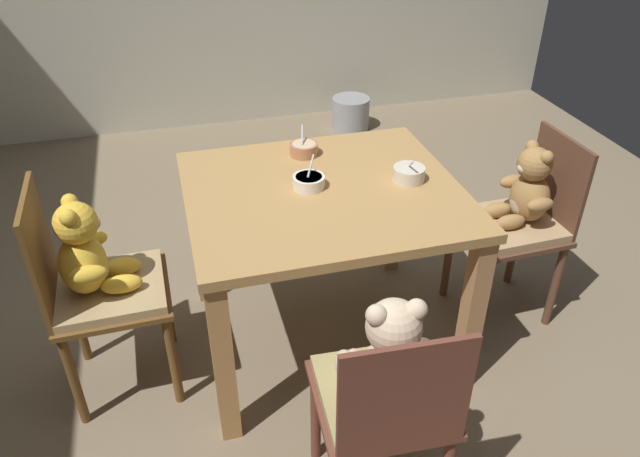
{
  "coord_description": "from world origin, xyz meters",
  "views": [
    {
      "loc": [
        -0.54,
        -1.95,
        1.9
      ],
      "look_at": [
        0.0,
        0.05,
        0.54
      ],
      "focal_mm": 34.01,
      "sensor_mm": 36.0,
      "label": 1
    }
  ],
  "objects_px": {
    "teddy_chair_near_front": "(387,381)",
    "porridge_bowl_cream_near_right": "(409,173)",
    "dining_table": "(323,217)",
    "metal_pail": "(351,113)",
    "porridge_bowl_white_center": "(309,181)",
    "teddy_chair_near_left": "(93,272)",
    "porridge_bowl_terracotta_far_center": "(303,149)",
    "teddy_chair_near_right": "(522,209)"
  },
  "relations": [
    {
      "from": "teddy_chair_near_front",
      "to": "porridge_bowl_white_center",
      "type": "relative_size",
      "value": 7.01
    },
    {
      "from": "teddy_chair_near_left",
      "to": "porridge_bowl_white_center",
      "type": "relative_size",
      "value": 7.18
    },
    {
      "from": "teddy_chair_near_front",
      "to": "teddy_chair_near_right",
      "type": "xyz_separation_m",
      "value": [
        0.91,
        0.79,
        -0.02
      ]
    },
    {
      "from": "teddy_chair_near_front",
      "to": "porridge_bowl_terracotta_far_center",
      "type": "bearing_deg",
      "value": 1.84
    },
    {
      "from": "dining_table",
      "to": "teddy_chair_near_front",
      "type": "distance_m",
      "value": 0.82
    },
    {
      "from": "teddy_chair_near_right",
      "to": "metal_pail",
      "type": "xyz_separation_m",
      "value": [
        -0.07,
        2.18,
        -0.42
      ]
    },
    {
      "from": "dining_table",
      "to": "porridge_bowl_cream_near_right",
      "type": "bearing_deg",
      "value": -2.97
    },
    {
      "from": "teddy_chair_near_left",
      "to": "teddy_chair_near_right",
      "type": "bearing_deg",
      "value": -0.95
    },
    {
      "from": "teddy_chair_near_left",
      "to": "porridge_bowl_terracotta_far_center",
      "type": "bearing_deg",
      "value": 20.36
    },
    {
      "from": "teddy_chair_near_front",
      "to": "porridge_bowl_cream_near_right",
      "type": "distance_m",
      "value": 0.91
    },
    {
      "from": "dining_table",
      "to": "porridge_bowl_terracotta_far_center",
      "type": "xyz_separation_m",
      "value": [
        -0.0,
        0.31,
        0.15
      ]
    },
    {
      "from": "teddy_chair_near_front",
      "to": "porridge_bowl_cream_near_right",
      "type": "height_order",
      "value": "teddy_chair_near_front"
    },
    {
      "from": "teddy_chair_near_front",
      "to": "metal_pail",
      "type": "distance_m",
      "value": 3.12
    },
    {
      "from": "dining_table",
      "to": "metal_pail",
      "type": "xyz_separation_m",
      "value": [
        0.81,
        2.15,
        -0.51
      ]
    },
    {
      "from": "dining_table",
      "to": "teddy_chair_near_front",
      "type": "bearing_deg",
      "value": -92.34
    },
    {
      "from": "porridge_bowl_cream_near_right",
      "to": "porridge_bowl_terracotta_far_center",
      "type": "height_order",
      "value": "porridge_bowl_cream_near_right"
    },
    {
      "from": "dining_table",
      "to": "porridge_bowl_terracotta_far_center",
      "type": "height_order",
      "value": "porridge_bowl_terracotta_far_center"
    },
    {
      "from": "dining_table",
      "to": "metal_pail",
      "type": "height_order",
      "value": "dining_table"
    },
    {
      "from": "porridge_bowl_terracotta_far_center",
      "to": "porridge_bowl_cream_near_right",
      "type": "bearing_deg",
      "value": -43.28
    },
    {
      "from": "teddy_chair_near_front",
      "to": "porridge_bowl_terracotta_far_center",
      "type": "xyz_separation_m",
      "value": [
        0.03,
        1.13,
        0.21
      ]
    },
    {
      "from": "teddy_chair_near_right",
      "to": "teddy_chair_near_left",
      "type": "bearing_deg",
      "value": -1.61
    },
    {
      "from": "metal_pail",
      "to": "teddy_chair_near_right",
      "type": "bearing_deg",
      "value": -88.22
    },
    {
      "from": "teddy_chair_near_right",
      "to": "porridge_bowl_white_center",
      "type": "relative_size",
      "value": 6.83
    },
    {
      "from": "dining_table",
      "to": "porridge_bowl_cream_near_right",
      "type": "distance_m",
      "value": 0.38
    },
    {
      "from": "teddy_chair_near_right",
      "to": "porridge_bowl_terracotta_far_center",
      "type": "xyz_separation_m",
      "value": [
        -0.88,
        0.34,
        0.24
      ]
    },
    {
      "from": "teddy_chair_near_front",
      "to": "teddy_chair_near_right",
      "type": "height_order",
      "value": "teddy_chair_near_front"
    },
    {
      "from": "porridge_bowl_white_center",
      "to": "metal_pail",
      "type": "height_order",
      "value": "porridge_bowl_white_center"
    },
    {
      "from": "teddy_chair_near_left",
      "to": "porridge_bowl_white_center",
      "type": "xyz_separation_m",
      "value": [
        0.83,
        0.07,
        0.22
      ]
    },
    {
      "from": "teddy_chair_near_right",
      "to": "metal_pail",
      "type": "height_order",
      "value": "teddy_chair_near_right"
    },
    {
      "from": "porridge_bowl_cream_near_right",
      "to": "porridge_bowl_white_center",
      "type": "distance_m",
      "value": 0.39
    },
    {
      "from": "teddy_chair_near_left",
      "to": "porridge_bowl_cream_near_right",
      "type": "xyz_separation_m",
      "value": [
        1.22,
        0.02,
        0.22
      ]
    },
    {
      "from": "teddy_chair_near_front",
      "to": "teddy_chair_near_left",
      "type": "relative_size",
      "value": 0.98
    },
    {
      "from": "teddy_chair_near_front",
      "to": "porridge_bowl_cream_near_right",
      "type": "bearing_deg",
      "value": -21.86
    },
    {
      "from": "porridge_bowl_white_center",
      "to": "porridge_bowl_cream_near_right",
      "type": "bearing_deg",
      "value": -7.05
    },
    {
      "from": "dining_table",
      "to": "teddy_chair_near_front",
      "type": "xyz_separation_m",
      "value": [
        -0.03,
        -0.82,
        -0.06
      ]
    },
    {
      "from": "dining_table",
      "to": "teddy_chair_near_right",
      "type": "distance_m",
      "value": 0.88
    },
    {
      "from": "teddy_chair_near_front",
      "to": "porridge_bowl_white_center",
      "type": "distance_m",
      "value": 0.87
    },
    {
      "from": "dining_table",
      "to": "metal_pail",
      "type": "distance_m",
      "value": 2.35
    },
    {
      "from": "dining_table",
      "to": "teddy_chair_near_left",
      "type": "distance_m",
      "value": 0.88
    },
    {
      "from": "teddy_chair_near_left",
      "to": "porridge_bowl_terracotta_far_center",
      "type": "xyz_separation_m",
      "value": [
        0.88,
        0.35,
        0.22
      ]
    },
    {
      "from": "dining_table",
      "to": "porridge_bowl_terracotta_far_center",
      "type": "distance_m",
      "value": 0.34
    },
    {
      "from": "porridge_bowl_white_center",
      "to": "dining_table",
      "type": "bearing_deg",
      "value": -31.68
    }
  ]
}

